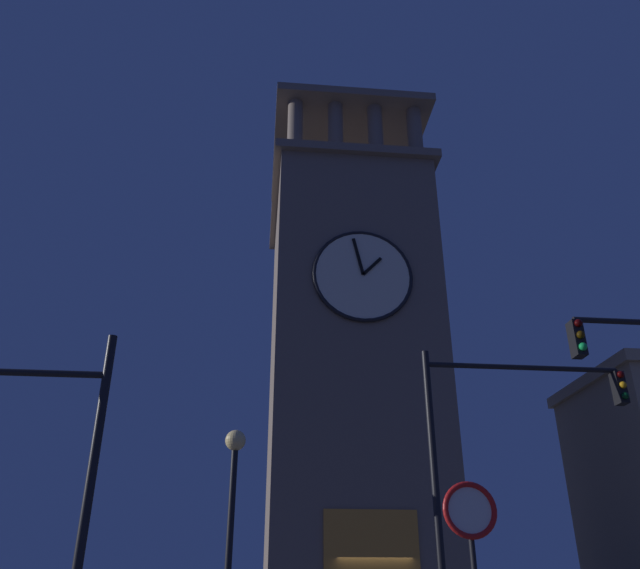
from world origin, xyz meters
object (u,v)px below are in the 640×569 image
at_px(traffic_signal_mid, 25,447).
at_px(street_lamp, 232,495).
at_px(traffic_signal_far, 498,442).
at_px(no_horn_sign, 471,528).
at_px(clocktower, 349,376).

distance_m(traffic_signal_mid, street_lamp, 4.42).
distance_m(traffic_signal_far, no_horn_sign, 5.22).
xyz_separation_m(clocktower, street_lamp, (4.38, 12.88, -6.81)).
distance_m(traffic_signal_mid, no_horn_sign, 7.14).
distance_m(clocktower, traffic_signal_mid, 18.72).
xyz_separation_m(clocktower, no_horn_sign, (0.91, 17.56, -7.83)).
xyz_separation_m(traffic_signal_mid, street_lamp, (-3.31, -2.91, -0.32)).
bearing_deg(street_lamp, clocktower, -108.80).
height_order(traffic_signal_mid, traffic_signal_far, traffic_signal_far).
distance_m(traffic_signal_mid, traffic_signal_far, 9.33).
xyz_separation_m(traffic_signal_mid, no_horn_sign, (-6.78, 1.77, -1.33)).
bearing_deg(street_lamp, no_horn_sign, 126.58).
bearing_deg(clocktower, no_horn_sign, 87.03).
height_order(clocktower, traffic_signal_far, clocktower).
xyz_separation_m(clocktower, traffic_signal_far, (-1.27, 13.32, -5.70)).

